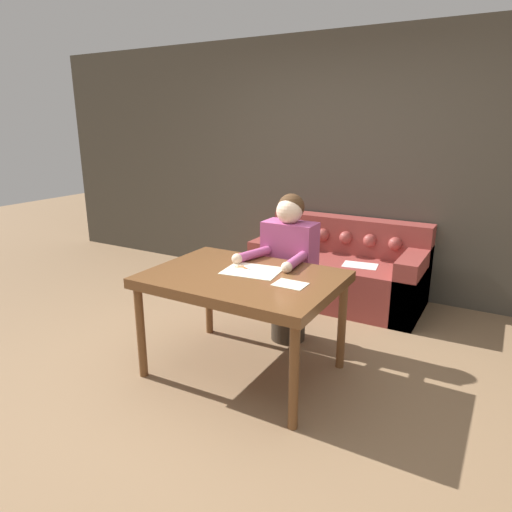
{
  "coord_description": "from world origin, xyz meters",
  "views": [
    {
      "loc": [
        1.52,
        -2.42,
        1.74
      ],
      "look_at": [
        0.01,
        0.23,
        0.84
      ],
      "focal_mm": 32.0,
      "sensor_mm": 36.0,
      "label": 1
    }
  ],
  "objects_px": {
    "dining_table": "(243,285)",
    "couch": "(340,271)",
    "scissors": "(245,268)",
    "person": "(289,268)"
  },
  "relations": [
    {
      "from": "couch",
      "to": "scissors",
      "type": "relative_size",
      "value": 6.54
    },
    {
      "from": "person",
      "to": "scissors",
      "type": "bearing_deg",
      "value": -102.0
    },
    {
      "from": "dining_table",
      "to": "couch",
      "type": "relative_size",
      "value": 0.8
    },
    {
      "from": "couch",
      "to": "scissors",
      "type": "xyz_separation_m",
      "value": [
        -0.17,
        -1.55,
        0.44
      ]
    },
    {
      "from": "person",
      "to": "scissors",
      "type": "xyz_separation_m",
      "value": [
        -0.11,
        -0.5,
        0.12
      ]
    },
    {
      "from": "dining_table",
      "to": "couch",
      "type": "bearing_deg",
      "value": 85.92
    },
    {
      "from": "scissors",
      "to": "person",
      "type": "bearing_deg",
      "value": 78.0
    },
    {
      "from": "couch",
      "to": "person",
      "type": "height_order",
      "value": "person"
    },
    {
      "from": "couch",
      "to": "person",
      "type": "xyz_separation_m",
      "value": [
        -0.07,
        -1.05,
        0.32
      ]
    },
    {
      "from": "dining_table",
      "to": "scissors",
      "type": "xyz_separation_m",
      "value": [
        -0.06,
        0.12,
        0.08
      ]
    }
  ]
}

